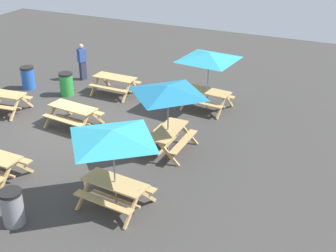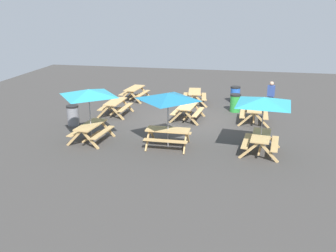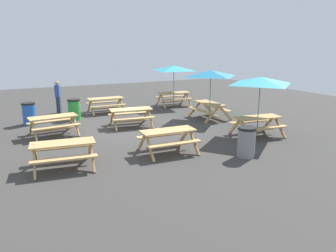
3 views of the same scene
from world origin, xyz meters
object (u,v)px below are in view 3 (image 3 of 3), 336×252
(picnic_table_6, at_px, (131,113))
(trash_bin_blue, at_px, (29,113))
(picnic_table_5, at_px, (106,102))
(picnic_table_1, at_px, (168,136))
(person_standing, at_px, (58,96))
(picnic_table_3, at_px, (53,121))
(picnic_table_4, at_px, (63,149))
(trash_bin_green, at_px, (74,109))
(picnic_table_2, at_px, (260,85))
(picnic_table_0, at_px, (211,77))
(picnic_table_7, at_px, (174,71))
(trash_bin_gray, at_px, (246,142))

(picnic_table_6, xyz_separation_m, trash_bin_blue, (-3.97, 2.28, -0.07))
(picnic_table_5, relative_size, picnic_table_6, 0.94)
(picnic_table_1, height_order, trash_bin_blue, trash_bin_blue)
(person_standing, bearing_deg, trash_bin_blue, -18.15)
(picnic_table_1, distance_m, picnic_table_3, 4.95)
(picnic_table_4, relative_size, trash_bin_green, 1.99)
(person_standing, bearing_deg, picnic_table_1, 36.17)
(trash_bin_blue, bearing_deg, picnic_table_1, -57.91)
(picnic_table_2, bearing_deg, person_standing, 134.98)
(picnic_table_1, relative_size, picnic_table_4, 0.95)
(picnic_table_1, bearing_deg, picnic_table_0, 44.49)
(picnic_table_0, bearing_deg, picnic_table_3, 88.71)
(picnic_table_7, height_order, person_standing, picnic_table_7)
(picnic_table_6, bearing_deg, picnic_table_3, -172.43)
(picnic_table_1, xyz_separation_m, picnic_table_7, (3.97, 7.40, 1.43))
(person_standing, bearing_deg, picnic_table_7, 103.53)
(picnic_table_2, xyz_separation_m, picnic_table_3, (-7.15, 3.56, -1.43))
(picnic_table_0, distance_m, picnic_table_7, 3.75)
(picnic_table_6, bearing_deg, picnic_table_5, 100.03)
(picnic_table_1, distance_m, picnic_table_4, 3.33)
(picnic_table_5, xyz_separation_m, trash_bin_green, (-1.78, -0.98, -0.07))
(picnic_table_4, bearing_deg, picnic_table_3, 93.72)
(picnic_table_4, height_order, trash_bin_green, trash_bin_green)
(picnic_table_6, distance_m, trash_bin_green, 3.08)
(trash_bin_gray, relative_size, trash_bin_blue, 1.00)
(picnic_table_3, distance_m, trash_bin_green, 2.71)
(picnic_table_0, distance_m, picnic_table_4, 8.27)
(trash_bin_blue, bearing_deg, trash_bin_green, 1.76)
(picnic_table_4, relative_size, picnic_table_5, 1.06)
(picnic_table_0, relative_size, picnic_table_7, 0.83)
(picnic_table_0, xyz_separation_m, picnic_table_4, (-7.33, -3.56, -1.43))
(picnic_table_0, height_order, picnic_table_3, picnic_table_0)
(picnic_table_3, bearing_deg, picnic_table_6, -4.93)
(trash_bin_green, relative_size, person_standing, 0.59)
(picnic_table_0, height_order, picnic_table_1, picnic_table_0)
(person_standing, bearing_deg, picnic_table_3, 9.60)
(trash_bin_green, bearing_deg, picnic_table_6, -49.53)
(picnic_table_0, relative_size, picnic_table_3, 1.21)
(picnic_table_7, relative_size, person_standing, 1.68)
(picnic_table_3, height_order, picnic_table_4, same)
(picnic_table_3, bearing_deg, picnic_table_0, -7.57)
(picnic_table_5, bearing_deg, trash_bin_blue, -163.21)
(picnic_table_7, bearing_deg, picnic_table_1, -112.10)
(picnic_table_7, bearing_deg, picnic_table_3, -147.24)
(picnic_table_1, height_order, picnic_table_5, same)
(picnic_table_1, height_order, picnic_table_4, same)
(picnic_table_4, height_order, picnic_table_5, same)
(picnic_table_7, xyz_separation_m, trash_bin_green, (-5.86, -1.16, -1.49))
(trash_bin_green, xyz_separation_m, trash_bin_gray, (3.94, -7.73, 0.00))
(trash_bin_blue, bearing_deg, picnic_table_4, -84.89)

